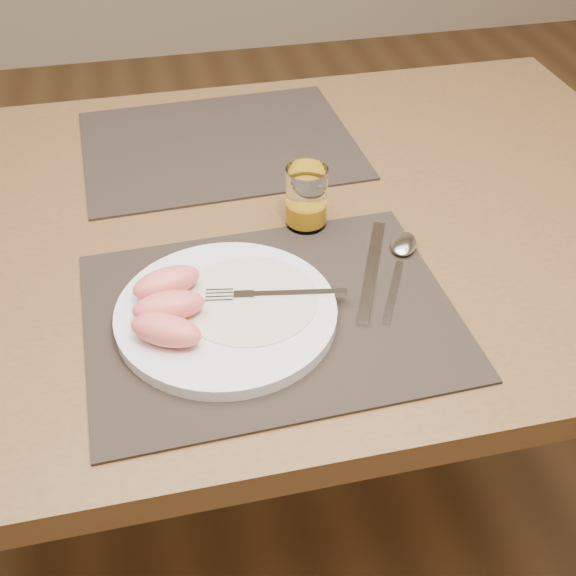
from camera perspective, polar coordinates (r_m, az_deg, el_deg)
The scene contains 11 objects.
ground at distance 1.61m, azimuth -2.60°, elevation -17.00°, with size 5.00×5.00×0.00m, color brown.
table at distance 1.11m, azimuth -3.61°, elevation 2.06°, with size 1.40×0.90×0.75m.
placemat_near at distance 0.89m, azimuth -1.40°, elevation -2.09°, with size 0.45×0.35×0.00m, color #2E241D.
placemat_far at distance 1.25m, azimuth -5.47°, elevation 11.23°, with size 0.45×0.35×0.00m, color #2E241D.
plate at distance 0.88m, azimuth -4.90°, elevation -2.00°, with size 0.27×0.27×0.02m, color white.
plate_dressing at distance 0.89m, azimuth -3.12°, elevation -0.87°, with size 0.17×0.17×0.00m.
fork at distance 0.89m, azimuth -1.95°, elevation -0.51°, with size 0.17×0.05×0.00m.
knife at distance 0.94m, azimuth 6.49°, elevation 0.76°, with size 0.10×0.21×0.01m.
spoon at distance 0.99m, azimuth 9.01°, elevation 2.96°, with size 0.11×0.18×0.01m.
juice_glass at distance 1.02m, azimuth 1.46°, elevation 6.97°, with size 0.06×0.06×0.09m.
grapefruit_wedges at distance 0.86m, azimuth -9.53°, elevation -1.39°, with size 0.10×0.16×0.03m.
Camera 1 is at (-0.13, -0.87, 1.35)m, focal length 45.00 mm.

